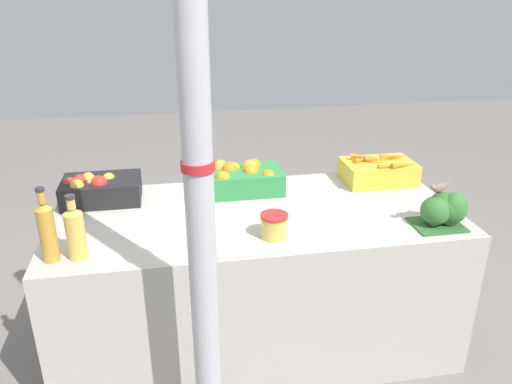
% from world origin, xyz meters
% --- Properties ---
extents(ground_plane, '(10.00, 10.00, 0.00)m').
position_xyz_m(ground_plane, '(0.00, 0.00, 0.00)').
color(ground_plane, slate).
extents(market_table, '(1.89, 0.86, 0.74)m').
position_xyz_m(market_table, '(0.00, 0.00, 0.37)').
color(market_table, '#B7B2A8').
rests_on(market_table, ground_plane).
extents(support_pole, '(0.11, 0.11, 2.23)m').
position_xyz_m(support_pole, '(-0.30, -0.66, 1.12)').
color(support_pole, '#B7BABF').
rests_on(support_pole, ground_plane).
extents(apple_crate, '(0.37, 0.25, 0.15)m').
position_xyz_m(apple_crate, '(-0.74, 0.26, 0.81)').
color(apple_crate, black).
rests_on(apple_crate, market_table).
extents(orange_crate, '(0.37, 0.25, 0.15)m').
position_xyz_m(orange_crate, '(-0.02, 0.27, 0.81)').
color(orange_crate, '#2D8442').
rests_on(orange_crate, market_table).
extents(carrot_crate, '(0.37, 0.25, 0.15)m').
position_xyz_m(carrot_crate, '(0.72, 0.26, 0.80)').
color(carrot_crate, gold).
rests_on(carrot_crate, market_table).
extents(broccoli_pile, '(0.23, 0.18, 0.16)m').
position_xyz_m(broccoli_pile, '(0.80, -0.29, 0.82)').
color(broccoli_pile, '#2D602D').
rests_on(broccoli_pile, market_table).
extents(juice_bottle_amber, '(0.06, 0.06, 0.31)m').
position_xyz_m(juice_bottle_amber, '(-0.86, -0.30, 0.87)').
color(juice_bottle_amber, gold).
rests_on(juice_bottle_amber, market_table).
extents(juice_bottle_golden, '(0.07, 0.07, 0.27)m').
position_xyz_m(juice_bottle_golden, '(-0.76, -0.30, 0.86)').
color(juice_bottle_golden, gold).
rests_on(juice_bottle_golden, market_table).
extents(pickle_jar, '(0.12, 0.12, 0.10)m').
position_xyz_m(pickle_jar, '(0.03, -0.26, 0.79)').
color(pickle_jar, '#DBBC56').
rests_on(pickle_jar, market_table).
extents(sparrow_bird, '(0.13, 0.07, 0.05)m').
position_xyz_m(sparrow_bird, '(0.75, -0.29, 0.93)').
color(sparrow_bird, '#4C3D2D').
rests_on(sparrow_bird, broccoli_pile).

